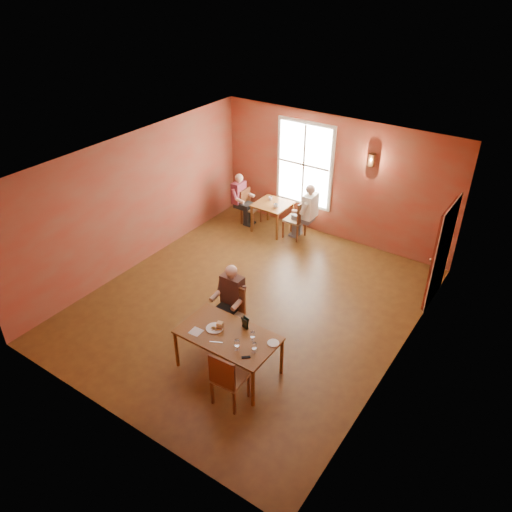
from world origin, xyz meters
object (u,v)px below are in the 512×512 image
Objects in this scene: chair_diner_white at (295,219)px; chair_empty at (230,376)px; main_table at (229,352)px; diner_main at (227,309)px; second_table at (272,217)px; diner_maroon at (250,200)px; chair_diner_maroon at (251,207)px; diner_white at (296,212)px; chair_diner_main at (228,315)px.

chair_empty is at bearing -160.15° from chair_diner_white.
diner_main is at bearing 128.88° from main_table.
main_table is 1.99× the size of second_table.
chair_diner_maroon is at bearing 90.00° from diner_maroon.
main_table is 1.29× the size of diner_maroon.
diner_white is at bearing -90.00° from chair_diner_white.
chair_diner_white is (0.65, 0.00, 0.14)m from second_table.
diner_white is at bearing -77.31° from chair_diner_main.
chair_diner_white is 0.20m from diner_white.
chair_diner_maroon is at bearing 118.44° from chair_empty.
chair_diner_maroon reaches higher than second_table.
chair_empty is at bearing 31.56° from chair_diner_maroon.
main_table is at bearing 127.57° from chair_diner_main.
diner_main is 1.49m from chair_empty.
diner_maroon is (-0.68, 0.00, 0.27)m from second_table.
chair_diner_maroon reaches higher than main_table.
second_table is 0.60× the size of diner_white.
second_table is at bearing 90.00° from diner_maroon.
chair_diner_white is at bearing 90.00° from diner_white.
chair_empty reaches higher than main_table.
chair_diner_white is at bearing -76.90° from chair_diner_main.
chair_empty is at bearing -50.92° from main_table.
chair_empty reaches higher than second_table.
chair_diner_main is 1.02× the size of chair_empty.
diner_main is (0.00, -0.03, 0.15)m from chair_diner_main.
chair_diner_maroon is (-2.22, 3.98, -0.22)m from diner_main.
chair_empty is 0.81× the size of diner_maroon.
diner_white reaches higher than second_table.
diner_maroon is at bearing -90.00° from chair_diner_maroon.
diner_main reaches higher than chair_empty.
diner_white is (0.03, 0.00, 0.19)m from chair_diner_white.
diner_white is at bearing 90.00° from diner_maroon.
diner_white reaches higher than chair_diner_maroon.
chair_diner_maroon is (-1.33, 0.00, -0.24)m from diner_white.
diner_main is at bearing 29.15° from chair_diner_maroon.
diner_maroon is at bearing 120.87° from main_table.
chair_empty is 1.14× the size of chair_diner_maroon.
diner_white is (-1.39, 4.60, 0.31)m from main_table.
diner_main is at bearing -68.48° from second_table.
chair_empty is (0.93, -1.18, -0.01)m from chair_diner_main.
chair_diner_main is at bearing 127.57° from main_table.
diner_main is 4.09m from chair_diner_white.
main_table is at bearing -163.19° from diner_white.
main_table is 1.56× the size of chair_diner_main.
chair_diner_white is 1.30m from chair_diner_maroon.
main_table is at bearing 128.88° from diner_main.
main_table is 4.81m from diner_white.
diner_main is at bearing 125.86° from chair_empty.
diner_main reaches higher than main_table.
chair_empty is at bearing 128.26° from chair_diner_main.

